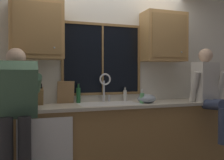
# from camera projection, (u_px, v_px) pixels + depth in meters

# --- Properties ---
(back_wall) EXTENTS (5.68, 0.12, 2.55)m
(back_wall) POSITION_uv_depth(u_px,v_px,m) (106.00, 77.00, 3.64)
(back_wall) COLOR silver
(back_wall) RESTS_ON floor
(window_glass) EXTENTS (1.10, 0.02, 0.95)m
(window_glass) POSITION_uv_depth(u_px,v_px,m) (102.00, 59.00, 3.55)
(window_glass) COLOR black
(window_frame_top) EXTENTS (1.17, 0.02, 0.04)m
(window_frame_top) POSITION_uv_depth(u_px,v_px,m) (103.00, 24.00, 3.53)
(window_frame_top) COLOR olive
(window_frame_bottom) EXTENTS (1.17, 0.02, 0.04)m
(window_frame_bottom) POSITION_uv_depth(u_px,v_px,m) (103.00, 94.00, 3.55)
(window_frame_bottom) COLOR olive
(window_frame_left) EXTENTS (0.03, 0.02, 0.95)m
(window_frame_left) POSITION_uv_depth(u_px,v_px,m) (62.00, 58.00, 3.35)
(window_frame_left) COLOR olive
(window_frame_right) EXTENTS (0.04, 0.02, 0.95)m
(window_frame_right) POSITION_uv_depth(u_px,v_px,m) (139.00, 60.00, 3.72)
(window_frame_right) COLOR olive
(window_mullion_center) EXTENTS (0.02, 0.02, 0.95)m
(window_mullion_center) POSITION_uv_depth(u_px,v_px,m) (103.00, 59.00, 3.54)
(window_mullion_center) COLOR olive
(lower_cabinet_run) EXTENTS (3.28, 0.58, 0.88)m
(lower_cabinet_run) POSITION_uv_depth(u_px,v_px,m) (114.00, 139.00, 3.33)
(lower_cabinet_run) COLOR #A07744
(lower_cabinet_run) RESTS_ON floor
(countertop) EXTENTS (3.34, 0.62, 0.04)m
(countertop) POSITION_uv_depth(u_px,v_px,m) (115.00, 105.00, 3.30)
(countertop) COLOR beige
(countertop) RESTS_ON lower_cabinet_run
(dishwasher_front) EXTENTS (0.60, 0.02, 0.74)m
(dishwasher_front) POSITION_uv_depth(u_px,v_px,m) (45.00, 152.00, 2.73)
(dishwasher_front) COLOR white
(upper_cabinet_left) EXTENTS (0.64, 0.36, 0.72)m
(upper_cabinet_left) POSITION_uv_depth(u_px,v_px,m) (37.00, 30.00, 3.09)
(upper_cabinet_left) COLOR #B2844C
(upper_cabinet_right) EXTENTS (0.64, 0.36, 0.72)m
(upper_cabinet_right) POSITION_uv_depth(u_px,v_px,m) (164.00, 37.00, 3.68)
(upper_cabinet_right) COLOR #B2844C
(sink) EXTENTS (0.80, 0.46, 0.21)m
(sink) POSITION_uv_depth(u_px,v_px,m) (109.00, 111.00, 3.29)
(sink) COLOR silver
(sink) RESTS_ON lower_cabinet_run
(faucet) EXTENTS (0.18, 0.09, 0.40)m
(faucet) POSITION_uv_depth(u_px,v_px,m) (105.00, 84.00, 3.45)
(faucet) COLOR silver
(faucet) RESTS_ON countertop
(person_standing) EXTENTS (0.53, 0.67, 1.60)m
(person_standing) POSITION_uv_depth(u_px,v_px,m) (16.00, 106.00, 2.59)
(person_standing) COLOR #262628
(person_standing) RESTS_ON floor
(person_sitting_on_counter) EXTENTS (0.54, 0.64, 1.26)m
(person_sitting_on_counter) POSITION_uv_depth(u_px,v_px,m) (210.00, 89.00, 3.49)
(person_sitting_on_counter) COLOR #384260
(person_sitting_on_counter) RESTS_ON countertop
(knife_block) EXTENTS (0.12, 0.18, 0.32)m
(knife_block) POSITION_uv_depth(u_px,v_px,m) (38.00, 97.00, 3.12)
(knife_block) COLOR olive
(knife_block) RESTS_ON countertop
(cutting_board) EXTENTS (0.22, 0.08, 0.30)m
(cutting_board) POSITION_uv_depth(u_px,v_px,m) (66.00, 92.00, 3.32)
(cutting_board) COLOR #997047
(cutting_board) RESTS_ON countertop
(mixing_bowl) EXTENTS (0.25, 0.25, 0.13)m
(mixing_bowl) POSITION_uv_depth(u_px,v_px,m) (147.00, 99.00, 3.37)
(mixing_bowl) COLOR #8C99A8
(mixing_bowl) RESTS_ON countertop
(soap_dispenser) EXTENTS (0.06, 0.07, 0.19)m
(soap_dispenser) POSITION_uv_depth(u_px,v_px,m) (142.00, 98.00, 3.31)
(soap_dispenser) COLOR #59A566
(soap_dispenser) RESTS_ON countertop
(bottle_green_glass) EXTENTS (0.05, 0.05, 0.21)m
(bottle_green_glass) POSITION_uv_depth(u_px,v_px,m) (125.00, 95.00, 3.61)
(bottle_green_glass) COLOR silver
(bottle_green_glass) RESTS_ON countertop
(bottle_tall_clear) EXTENTS (0.06, 0.06, 0.27)m
(bottle_tall_clear) POSITION_uv_depth(u_px,v_px,m) (78.00, 95.00, 3.36)
(bottle_tall_clear) COLOR #1E592D
(bottle_tall_clear) RESTS_ON countertop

